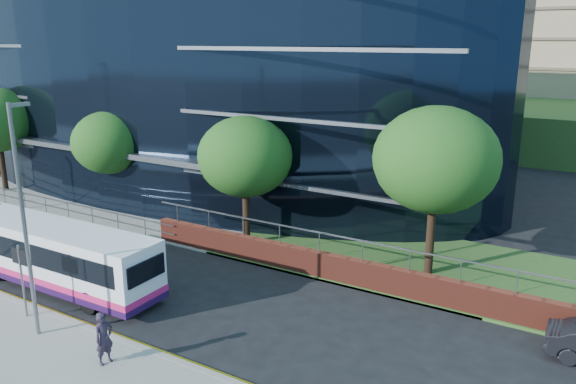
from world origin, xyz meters
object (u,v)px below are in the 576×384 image
Objects in this scene: tree_far_d at (436,160)px; pedestrian at (104,338)px; city_bus at (60,256)px; tree_far_b at (109,143)px; streetlight_east at (24,216)px; tree_far_c at (245,157)px; street_sign at (21,266)px.

tree_far_d is 14.51m from pedestrian.
tree_far_d reaches higher than city_bus.
tree_far_b is 3.50× the size of pedestrian.
tree_far_b is at bearing 127.63° from streetlight_east.
tree_far_d reaches higher than tree_far_c.
tree_far_d is at bearing -21.69° from pedestrian.
tree_far_c is 9.44m from city_bus.
street_sign is at bearing 88.84° from pedestrian.
street_sign is 1.62× the size of pedestrian.
streetlight_east is (1.50, -0.59, 2.29)m from street_sign.
tree_far_d is at bearing 1.51° from tree_far_b.
pedestrian is (-6.56, -12.25, -4.17)m from tree_far_d.
tree_far_d is at bearing 50.60° from streetlight_east.
city_bus is (-3.69, -8.11, -3.12)m from tree_far_c.
street_sign is at bearing -65.19° from city_bus.
tree_far_b is at bearing 53.11° from pedestrian.
tree_far_c is at bearing -173.66° from tree_far_d.
tree_far_b reaches higher than city_bus.
streetlight_east is at bearing -129.40° from tree_far_d.
tree_far_b is 17.41m from pedestrian.
tree_far_c reaches higher than tree_far_b.
tree_far_c is 11.22m from streetlight_east.
street_sign reaches higher than pedestrian.
tree_far_c is at bearing -2.86° from tree_far_b.
streetlight_east is at bearing -52.37° from tree_far_b.
streetlight_east is (-1.00, -11.17, -0.10)m from tree_far_c.
city_bus is (-12.69, -9.11, -3.77)m from tree_far_d.
streetlight_east is 0.81× the size of city_bus.
tree_far_c is at bearing 84.89° from streetlight_east.
tree_far_d is 15.77m from streetlight_east.
city_bus is (-1.19, 2.48, -0.73)m from street_sign.
city_bus reaches higher than pedestrian.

